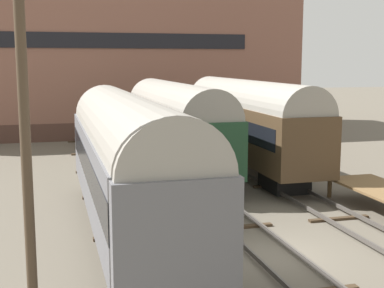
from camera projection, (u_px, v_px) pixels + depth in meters
The scene contains 10 objects.
ground_plane at pixel (271, 256), 17.50m from camera, with size 200.00×200.00×0.00m, color #60594C.
track_left at pixel (144, 264), 16.40m from camera, with size 2.60×60.00×0.26m.
track_middle at pixel (271, 252), 17.48m from camera, with size 2.60×60.00×0.26m.
track_right at pixel (384, 240), 18.56m from camera, with size 2.60×60.00×0.26m.
train_car_grey at pixel (128, 157), 18.86m from camera, with size 2.94×15.57×5.17m.
train_car_green at pixel (175, 122), 30.16m from camera, with size 3.10×15.00×5.13m.
train_car_brown at pixel (248, 119), 30.84m from camera, with size 2.92×15.69×5.24m.
person_worker at pixel (217, 257), 14.29m from camera, with size 0.32×0.32×1.84m.
utility_pole at pixel (25, 128), 11.76m from camera, with size 1.80×0.24×9.37m.
warehouse_building at pixel (89, 51), 48.22m from camera, with size 35.63×13.36×14.37m.
Camera 1 is at (-6.84, -15.49, 6.32)m, focal length 50.00 mm.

